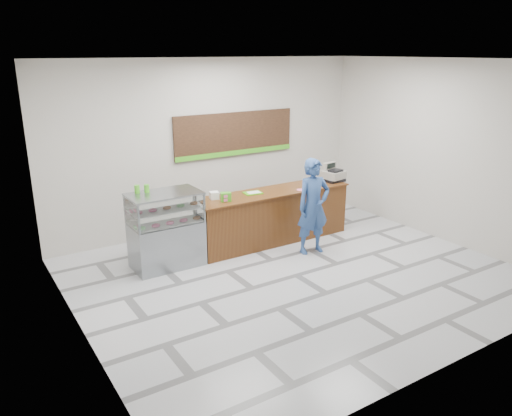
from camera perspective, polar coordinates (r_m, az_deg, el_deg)
floor at (r=8.52m, az=4.66°, el=-7.68°), size 7.00×7.00×0.00m
back_wall at (r=10.42m, az=-5.12°, el=7.14°), size 7.00×0.00×7.00m
ceiling at (r=7.71m, az=5.32°, el=16.55°), size 7.00×7.00×0.00m
sales_counter at (r=9.80m, az=1.86°, el=-0.94°), size 3.26×0.76×1.03m
display_case at (r=8.75m, az=-10.24°, el=-2.43°), size 1.22×0.72×1.33m
menu_board at (r=10.62m, az=-2.39°, el=8.39°), size 2.80×0.06×0.90m
cash_register at (r=10.50m, az=8.74°, el=3.83°), size 0.46×0.48×0.37m
card_terminal at (r=10.28m, az=7.59°, el=2.89°), size 0.08×0.16×0.04m
serving_tray at (r=9.48m, az=-0.35°, el=1.74°), size 0.36×0.28×0.02m
napkin_box at (r=9.15m, az=-4.80°, el=1.45°), size 0.19×0.19×0.13m
straw_cup at (r=9.07m, az=-6.32°, el=1.25°), size 0.08×0.08×0.13m
promo_box at (r=8.98m, az=-3.46°, el=1.28°), size 0.21×0.18×0.16m
donut_decal at (r=9.76m, az=5.19°, el=2.08°), size 0.18×0.18×0.00m
green_cup_left at (r=8.62m, az=-13.44°, el=2.11°), size 0.09×0.09×0.14m
green_cup_right at (r=8.63m, az=-12.38°, el=2.19°), size 0.09×0.09×0.14m
customer at (r=9.21m, az=6.56°, el=0.19°), size 0.70×0.50×1.79m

